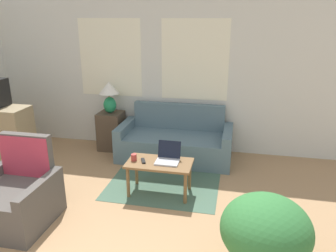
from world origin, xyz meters
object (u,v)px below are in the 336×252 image
(potted_plant, at_px, (265,231))
(armchair, at_px, (16,199))
(coffee_table, at_px, (159,167))
(cup_navy, at_px, (134,157))
(table_lamp, at_px, (109,94))
(laptop, at_px, (168,157))
(tv_remote, at_px, (143,161))
(couch, at_px, (176,142))

(potted_plant, bearing_deg, armchair, 173.91)
(coffee_table, height_order, cup_navy, cup_navy)
(table_lamp, relative_size, coffee_table, 0.63)
(potted_plant, bearing_deg, table_lamp, 133.55)
(laptop, relative_size, cup_navy, 3.39)
(tv_remote, height_order, potted_plant, potted_plant)
(armchair, bearing_deg, tv_remote, 36.29)
(table_lamp, xyz_separation_m, laptop, (1.29, -1.28, -0.48))
(cup_navy, distance_m, tv_remote, 0.13)
(couch, bearing_deg, table_lamp, 173.61)
(table_lamp, bearing_deg, armchair, -96.37)
(tv_remote, distance_m, potted_plant, 1.87)
(armchair, xyz_separation_m, tv_remote, (1.23, 0.90, 0.18))
(laptop, height_order, cup_navy, laptop)
(cup_navy, distance_m, potted_plant, 1.98)
(table_lamp, xyz_separation_m, cup_navy, (0.85, -1.35, -0.49))
(couch, distance_m, table_lamp, 1.38)
(armchair, relative_size, tv_remote, 6.11)
(tv_remote, bearing_deg, potted_plant, -39.42)
(couch, xyz_separation_m, laptop, (0.12, -1.15, 0.24))
(laptop, bearing_deg, tv_remote, -165.33)
(couch, height_order, coffee_table, couch)
(cup_navy, xyz_separation_m, potted_plant, (1.57, -1.19, -0.03))
(potted_plant, bearing_deg, cup_navy, 142.77)
(table_lamp, xyz_separation_m, coffee_table, (1.19, -1.34, -0.60))
(armchair, distance_m, table_lamp, 2.38)
(couch, bearing_deg, laptop, -84.16)
(table_lamp, distance_m, tv_remote, 1.76)
(table_lamp, height_order, cup_navy, table_lamp)
(couch, height_order, tv_remote, couch)
(coffee_table, bearing_deg, couch, 90.77)
(armchair, distance_m, coffee_table, 1.71)
(coffee_table, distance_m, laptop, 0.17)
(table_lamp, bearing_deg, couch, -6.39)
(potted_plant, bearing_deg, coffee_table, 135.56)
(armchair, relative_size, cup_navy, 10.77)
(couch, relative_size, coffee_table, 2.16)
(laptop, bearing_deg, table_lamp, 135.18)
(potted_plant, bearing_deg, tv_remote, 140.58)
(cup_navy, bearing_deg, coffee_table, 2.96)
(couch, height_order, armchair, armchair)
(armchair, distance_m, tv_remote, 1.54)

